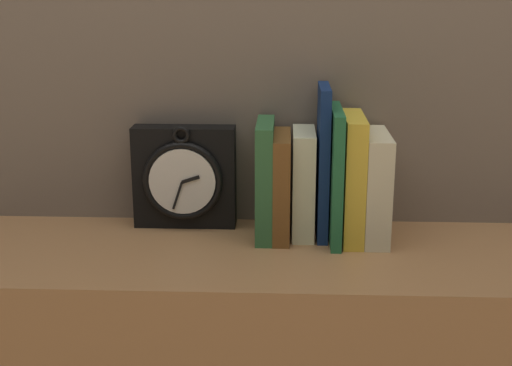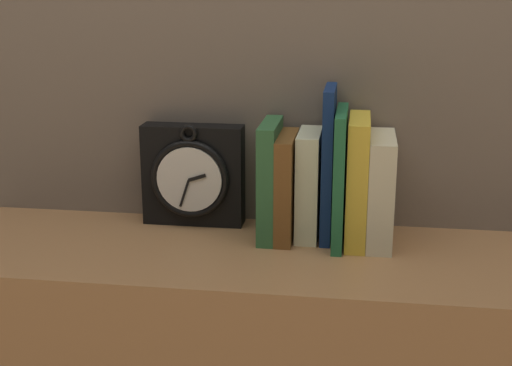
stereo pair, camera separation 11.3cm
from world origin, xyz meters
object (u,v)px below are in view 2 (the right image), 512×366
at_px(book_slot2_cream, 309,184).
at_px(book_slot6_cream, 380,190).
at_px(book_slot5_yellow, 357,180).
at_px(book_slot0_green, 270,180).
at_px(book_slot3_navy, 328,164).
at_px(clock, 193,175).
at_px(book_slot1_brown, 287,186).
at_px(book_slot4_green, 340,177).

xyz_separation_m(book_slot2_cream, book_slot6_cream, (0.12, -0.01, -0.00)).
relative_size(book_slot5_yellow, book_slot6_cream, 1.16).
xyz_separation_m(book_slot0_green, book_slot3_navy, (0.10, 0.01, 0.03)).
relative_size(clock, book_slot3_navy, 0.73).
bearing_deg(book_slot6_cream, book_slot5_yellow, 179.67).
distance_m(book_slot1_brown, book_slot3_navy, 0.08).
xyz_separation_m(book_slot0_green, book_slot2_cream, (0.07, 0.01, -0.01)).
bearing_deg(book_slot4_green, book_slot6_cream, 3.70).
bearing_deg(book_slot6_cream, book_slot4_green, -176.30).
bearing_deg(clock, book_slot1_brown, -12.97).
bearing_deg(book_slot2_cream, book_slot0_green, -172.18).
bearing_deg(book_slot3_navy, book_slot0_green, -175.21).
xyz_separation_m(book_slot1_brown, book_slot2_cream, (0.04, 0.01, 0.00)).
bearing_deg(book_slot6_cream, book_slot0_green, 178.42).
xyz_separation_m(book_slot1_brown, book_slot5_yellow, (0.12, -0.00, 0.02)).
bearing_deg(book_slot4_green, book_slot2_cream, 160.70).
bearing_deg(book_slot3_navy, clock, 172.67).
height_order(book_slot1_brown, book_slot6_cream, book_slot6_cream).
distance_m(clock, book_slot6_cream, 0.33).
relative_size(book_slot3_navy, book_slot4_green, 1.16).
bearing_deg(book_slot1_brown, book_slot3_navy, 7.13).
xyz_separation_m(clock, book_slot6_cream, (0.33, -0.04, 0.00)).
relative_size(clock, book_slot6_cream, 1.03).
relative_size(clock, book_slot1_brown, 1.06).
relative_size(clock, book_slot4_green, 0.84).
relative_size(book_slot2_cream, book_slot3_navy, 0.71).
bearing_deg(book_slot2_cream, book_slot4_green, -19.30).
bearing_deg(book_slot3_navy, book_slot4_green, -40.93).
relative_size(book_slot1_brown, book_slot6_cream, 0.98).
height_order(book_slot0_green, book_slot6_cream, book_slot0_green).
distance_m(book_slot0_green, book_slot2_cream, 0.07).
bearing_deg(book_slot4_green, book_slot1_brown, 174.25).
bearing_deg(book_slot0_green, book_slot3_navy, 4.79).
relative_size(book_slot0_green, book_slot5_yellow, 0.94).
height_order(book_slot4_green, book_slot5_yellow, book_slot4_green).
distance_m(book_slot1_brown, book_slot5_yellow, 0.12).
height_order(book_slot0_green, book_slot2_cream, book_slot0_green).
height_order(book_slot4_green, book_slot6_cream, book_slot4_green).
xyz_separation_m(clock, book_slot1_brown, (0.17, -0.04, -0.00)).
bearing_deg(book_slot1_brown, book_slot5_yellow, -2.14).
relative_size(clock, book_slot5_yellow, 0.89).
bearing_deg(book_slot0_green, book_slot5_yellow, -1.91).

